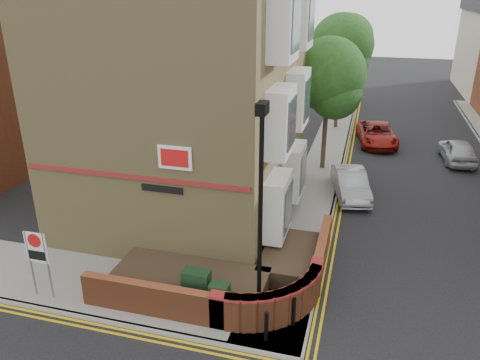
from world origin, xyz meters
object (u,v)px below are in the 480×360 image
object	(u,v)px
utility_cabinet_large	(197,289)
silver_car_near	(350,184)
lamppost	(260,218)
zone_sign	(37,253)

from	to	relation	value
utility_cabinet_large	silver_car_near	xyz separation A→B (m)	(3.90, 9.59, -0.10)
utility_cabinet_large	silver_car_near	distance (m)	10.35
silver_car_near	lamppost	bearing A→B (deg)	-114.72
utility_cabinet_large	zone_sign	size ratio (longest dim) A/B	0.55
lamppost	silver_car_near	world-z (taller)	lamppost
lamppost	utility_cabinet_large	distance (m)	3.24
lamppost	zone_sign	size ratio (longest dim) A/B	2.86
utility_cabinet_large	silver_car_near	size ratio (longest dim) A/B	0.32
lamppost	zone_sign	distance (m)	6.85
lamppost	silver_car_near	size ratio (longest dim) A/B	1.66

